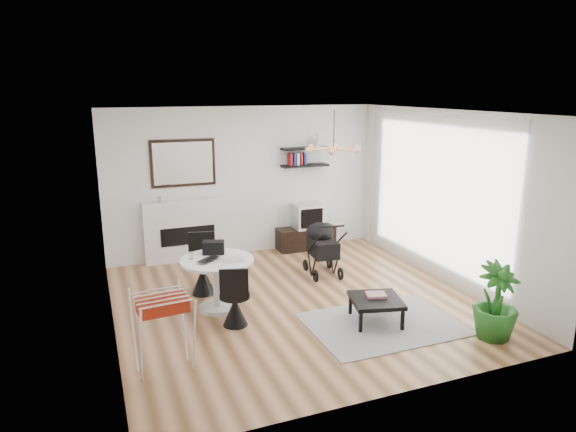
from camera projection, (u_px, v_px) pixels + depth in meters
name	position (u px, v px, depth m)	size (l,w,h in m)	color
floor	(296.00, 302.00, 7.42)	(5.00, 5.00, 0.00)	brown
ceiling	(297.00, 112.00, 6.77)	(5.00, 5.00, 0.00)	white
wall_back	(244.00, 182.00, 9.35)	(5.00, 5.00, 0.00)	white
wall_left	(106.00, 229.00, 6.21)	(5.00, 5.00, 0.00)	white
wall_right	(445.00, 198.00, 7.98)	(5.00, 5.00, 0.00)	white
sheer_curtain	(432.00, 196.00, 8.13)	(0.04, 3.60, 2.60)	white
fireplace	(187.00, 223.00, 9.05)	(1.50, 0.17, 2.16)	white
shelf_lower	(305.00, 166.00, 9.58)	(0.90, 0.25, 0.04)	black
shelf_upper	(305.00, 148.00, 9.50)	(0.90, 0.25, 0.04)	black
pendant_lamp	(334.00, 149.00, 7.42)	(0.90, 0.90, 0.10)	tan
tv_console	(306.00, 238.00, 9.85)	(1.12, 0.39, 0.42)	black
crt_tv	(307.00, 216.00, 9.75)	(0.53, 0.46, 0.46)	silver
dining_table	(218.00, 276.00, 7.07)	(1.01, 1.01, 0.74)	white
laptop	(211.00, 261.00, 6.89)	(0.35, 0.23, 0.03)	black
black_bag	(213.00, 247.00, 7.22)	(0.30, 0.18, 0.18)	black
newspaper	(233.00, 260.00, 6.97)	(0.32, 0.26, 0.01)	silver
drinking_glass	(191.00, 255.00, 7.01)	(0.06, 0.06, 0.09)	white
chair_far	(203.00, 275.00, 7.69)	(0.45, 0.46, 0.91)	black
chair_near	(235.00, 307.00, 6.62)	(0.43, 0.44, 0.84)	black
drying_rack	(163.00, 331.00, 5.51)	(0.64, 0.60, 0.89)	white
stroller	(322.00, 250.00, 8.47)	(0.55, 0.81, 0.95)	black
rug	(383.00, 324.00, 6.72)	(1.94, 1.40, 0.01)	#959595
coffee_table	(376.00, 301.00, 6.70)	(0.77, 0.77, 0.33)	black
magazines	(376.00, 295.00, 6.76)	(0.26, 0.20, 0.04)	#D23441
potted_plant	(496.00, 302.00, 6.25)	(0.54, 0.54, 0.96)	#1F5F1B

